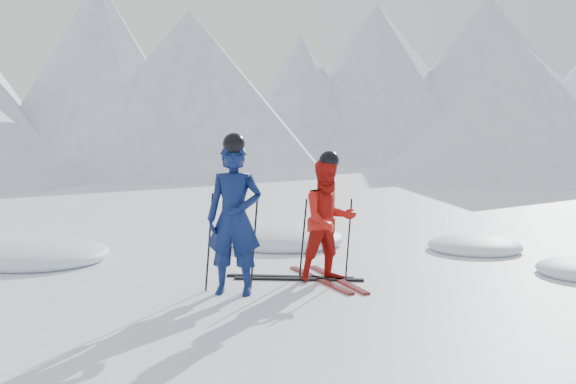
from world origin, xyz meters
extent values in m
plane|color=white|center=(0.00, 0.00, 0.00)|extent=(160.00, 160.00, 0.00)
cone|color=#B2BCD1|center=(-11.51, 40.48, 7.17)|extent=(23.96, 23.96, 14.35)
cone|color=#B2BCD1|center=(-5.08, 51.27, 5.96)|extent=(17.69, 17.69, 11.93)
cone|color=#B2BCD1|center=(4.51, 43.52, 5.42)|extent=(19.63, 19.63, 10.85)
cone|color=#B2BCD1|center=(11.74, 46.25, 7.07)|extent=(23.31, 23.31, 14.15)
cone|color=#B2BCD1|center=(21.49, 44.84, 7.44)|extent=(28.94, 28.94, 14.88)
cone|color=#B2BCD1|center=(12.00, 20.00, 3.25)|extent=(14.00, 14.00, 6.50)
cone|color=#B2BCD1|center=(-4.00, 26.00, 4.50)|extent=(16.00, 16.00, 9.00)
imported|color=#0B1846|center=(-2.31, -0.92, 0.90)|extent=(0.75, 0.59, 1.81)
imported|color=red|center=(-1.07, -0.34, 0.79)|extent=(0.90, 0.78, 1.59)
cylinder|color=black|center=(-2.61, -0.77, 0.60)|extent=(0.12, 0.08, 1.20)
cylinder|color=black|center=(-2.06, -0.67, 0.60)|extent=(0.12, 0.07, 1.20)
cylinder|color=black|center=(-1.37, -0.09, 0.53)|extent=(0.11, 0.09, 1.06)
cylinder|color=black|center=(-0.77, -0.19, 0.53)|extent=(0.11, 0.08, 1.06)
cube|color=black|center=(-1.19, -0.34, 0.01)|extent=(0.59, 1.65, 0.03)
cube|color=black|center=(-0.95, -0.34, 0.01)|extent=(0.48, 1.68, 0.03)
cube|color=black|center=(-1.56, -0.14, 0.01)|extent=(1.68, 0.46, 0.03)
cube|color=black|center=(-1.46, -0.29, 0.01)|extent=(1.69, 0.40, 0.03)
ellipsoid|color=white|center=(-5.16, 1.41, 0.00)|extent=(1.97, 1.97, 0.43)
ellipsoid|color=white|center=(1.76, 1.59, 0.00)|extent=(1.54, 1.54, 0.34)
ellipsoid|color=white|center=(-1.34, 2.53, 0.00)|extent=(2.10, 2.10, 0.46)
camera|label=1|loc=(-2.48, -8.09, 1.80)|focal=38.00mm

